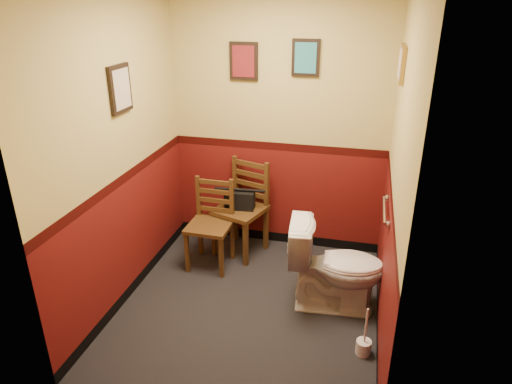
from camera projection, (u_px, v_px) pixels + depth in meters
The scene contains 16 objects.
floor at pixel (249, 306), 4.05m from camera, with size 2.20×2.40×0.00m, color black.
wall_back at pixel (278, 124), 4.58m from camera, with size 2.20×2.70×0.00m, color #57100E.
wall_front at pixel (192, 237), 2.44m from camera, with size 2.20×2.70×0.00m, color #57100E.
wall_left at pixel (119, 152), 3.75m from camera, with size 2.40×2.70×0.00m, color #57100E.
wall_right at pixel (396, 175), 3.27m from camera, with size 2.40×2.70×0.00m, color #57100E.
grab_bar at pixel (385, 210), 3.66m from camera, with size 0.05×0.56×0.06m.
framed_print_back_a at pixel (244, 61), 4.40m from camera, with size 0.28×0.04×0.36m.
framed_print_back_b at pixel (306, 58), 4.25m from camera, with size 0.26×0.04×0.34m.
framed_print_left at pixel (120, 89), 3.64m from camera, with size 0.04×0.30×0.38m.
framed_print_right at pixel (402, 64), 3.53m from camera, with size 0.04×0.34×0.28m.
toilet at pixel (336, 267), 3.90m from camera, with size 0.46×0.82×0.80m, color white.
toilet_brush at pixel (364, 346), 3.49m from camera, with size 0.12×0.12×0.42m.
chair_left at pixel (211, 224), 4.53m from camera, with size 0.42×0.42×0.89m.
chair_right at pixel (242, 208), 4.75m from camera, with size 0.58×0.58×0.99m.
handbag at pixel (240, 200), 4.67m from camera, with size 0.31×0.17×0.22m.
tp_stack at pixel (298, 243), 4.82m from camera, with size 0.23×0.14×0.30m.
Camera 1 is at (0.85, -3.20, 2.54)m, focal length 32.00 mm.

